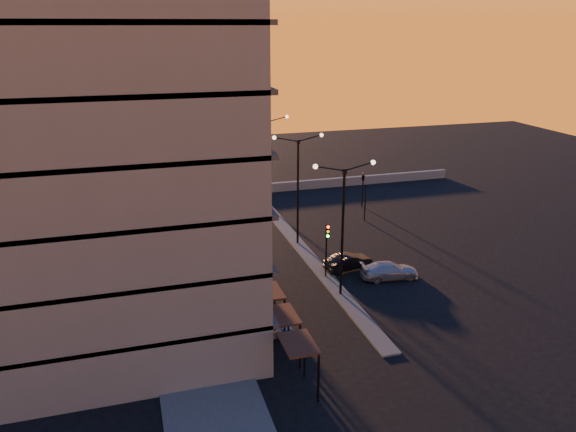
# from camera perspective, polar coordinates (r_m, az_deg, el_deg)

# --- Properties ---
(ground) EXTENTS (120.00, 120.00, 0.00)m
(ground) POSITION_cam_1_polar(r_m,az_deg,el_deg) (39.75, 5.34, -7.98)
(ground) COLOR black
(ground) RESTS_ON ground
(sidewalk_west) EXTENTS (5.00, 40.00, 0.12)m
(sidewalk_west) POSITION_cam_1_polar(r_m,az_deg,el_deg) (41.01, -10.68, -7.26)
(sidewalk_west) COLOR #4B4B49
(sidewalk_west) RESTS_ON ground
(median) EXTENTS (1.20, 36.00, 0.12)m
(median) POSITION_cam_1_polar(r_m,az_deg,el_deg) (48.31, 0.98, -2.79)
(median) COLOR #4B4B49
(median) RESTS_ON ground
(parapet) EXTENTS (44.00, 0.50, 1.00)m
(parapet) POSITION_cam_1_polar(r_m,az_deg,el_deg) (63.26, -1.64, 2.92)
(parapet) COLOR slate
(parapet) RESTS_ON ground
(building) EXTENTS (14.35, 17.08, 25.00)m
(building) POSITION_cam_1_polar(r_m,az_deg,el_deg) (33.38, -17.17, 7.70)
(building) COLOR slate
(building) RESTS_ON ground
(streetlamp_near) EXTENTS (4.32, 0.32, 9.51)m
(streetlamp_near) POSITION_cam_1_polar(r_m,az_deg,el_deg) (37.56, 5.60, -0.34)
(streetlamp_near) COLOR black
(streetlamp_near) RESTS_ON ground
(streetlamp_mid) EXTENTS (4.32, 0.32, 9.51)m
(streetlamp_mid) POSITION_cam_1_polar(r_m,az_deg,el_deg) (46.55, 1.01, 3.55)
(streetlamp_mid) COLOR black
(streetlamp_mid) RESTS_ON ground
(streetlamp_far) EXTENTS (4.32, 0.32, 9.51)m
(streetlamp_far) POSITION_cam_1_polar(r_m,az_deg,el_deg) (55.88, -2.08, 6.15)
(streetlamp_far) COLOR black
(streetlamp_far) RESTS_ON ground
(traffic_light_main) EXTENTS (0.28, 0.44, 4.25)m
(traffic_light_main) POSITION_cam_1_polar(r_m,az_deg,el_deg) (41.01, 3.99, -2.64)
(traffic_light_main) COLOR black
(traffic_light_main) RESTS_ON ground
(signal_east_a) EXTENTS (0.13, 0.16, 3.60)m
(signal_east_a) POSITION_cam_1_polar(r_m,az_deg,el_deg) (53.94, 7.84, 1.48)
(signal_east_a) COLOR black
(signal_east_a) RESTS_ON ground
(signal_east_b) EXTENTS (0.42, 1.99, 3.60)m
(signal_east_b) POSITION_cam_1_polar(r_m,az_deg,el_deg) (57.72, 7.64, 3.86)
(signal_east_b) COLOR black
(signal_east_b) RESTS_ON ground
(car_hatchback) EXTENTS (3.79, 2.18, 1.22)m
(car_hatchback) POSITION_cam_1_polar(r_m,az_deg,el_deg) (34.31, -2.42, -11.41)
(car_hatchback) COLOR #AAAEB2
(car_hatchback) RESTS_ON ground
(car_sedan) EXTENTS (4.01, 2.09, 1.26)m
(car_sedan) POSITION_cam_1_polar(r_m,az_deg,el_deg) (43.49, 6.15, -4.63)
(car_sedan) COLOR black
(car_sedan) RESTS_ON ground
(car_wagon) EXTENTS (4.45, 2.20, 1.24)m
(car_wagon) POSITION_cam_1_polar(r_m,az_deg,el_deg) (42.45, 10.29, -5.46)
(car_wagon) COLOR #AFB1B7
(car_wagon) RESTS_ON ground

